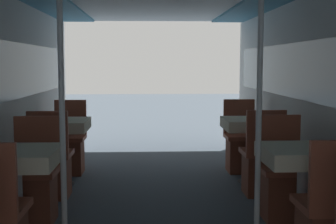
{
  "coord_description": "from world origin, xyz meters",
  "views": [
    {
      "loc": [
        -0.11,
        -0.92,
        1.4
      ],
      "look_at": [
        0.06,
        2.72,
        1.01
      ],
      "focal_mm": 50.0,
      "sensor_mm": 36.0,
      "label": 1
    }
  ],
  "objects_px": {
    "dining_table_left_1": "(16,162)",
    "chair_right_near_2": "(261,167)",
    "chair_left_far_1": "(34,189)",
    "support_pole_left_1": "(62,113)",
    "dining_table_right_2": "(251,127)",
    "chair_left_near_2": "(52,169)",
    "dining_table_right_1": "(303,160)",
    "dining_table_left_2": "(61,128)",
    "support_pole_right_1": "(259,112)",
    "chair_left_far_2": "(69,150)",
    "chair_right_far_2": "(241,149)",
    "chair_right_far_1": "(282,186)"
  },
  "relations": [
    {
      "from": "dining_table_left_1",
      "to": "chair_right_near_2",
      "type": "xyz_separation_m",
      "value": [
        2.19,
        1.3,
        -0.35
      ]
    },
    {
      "from": "chair_left_far_1",
      "to": "support_pole_left_1",
      "type": "distance_m",
      "value": 0.98
    },
    {
      "from": "chair_right_near_2",
      "to": "dining_table_right_2",
      "type": "bearing_deg",
      "value": 90.0
    },
    {
      "from": "chair_left_near_2",
      "to": "chair_right_near_2",
      "type": "distance_m",
      "value": 2.19
    },
    {
      "from": "dining_table_right_2",
      "to": "dining_table_right_1",
      "type": "bearing_deg",
      "value": -90.0
    },
    {
      "from": "chair_left_far_1",
      "to": "dining_table_left_2",
      "type": "relative_size",
      "value": 1.23
    },
    {
      "from": "dining_table_left_1",
      "to": "dining_table_left_2",
      "type": "bearing_deg",
      "value": 90.0
    },
    {
      "from": "chair_left_near_2",
      "to": "dining_table_right_2",
      "type": "height_order",
      "value": "chair_left_near_2"
    },
    {
      "from": "support_pole_left_1",
      "to": "chair_right_near_2",
      "type": "height_order",
      "value": "support_pole_left_1"
    },
    {
      "from": "chair_left_far_1",
      "to": "support_pole_left_1",
      "type": "bearing_deg",
      "value": 123.07
    },
    {
      "from": "support_pole_right_1",
      "to": "dining_table_right_2",
      "type": "height_order",
      "value": "support_pole_right_1"
    },
    {
      "from": "dining_table_right_2",
      "to": "chair_left_far_1",
      "type": "bearing_deg",
      "value": -149.37
    },
    {
      "from": "dining_table_left_2",
      "to": "chair_right_near_2",
      "type": "xyz_separation_m",
      "value": [
        2.19,
        -0.54,
        -0.35
      ]
    },
    {
      "from": "support_pole_right_1",
      "to": "dining_table_left_2",
      "type": "bearing_deg",
      "value": 134.96
    },
    {
      "from": "support_pole_left_1",
      "to": "support_pole_right_1",
      "type": "bearing_deg",
      "value": 0.0
    },
    {
      "from": "support_pole_left_1",
      "to": "chair_left_near_2",
      "type": "height_order",
      "value": "support_pole_left_1"
    },
    {
      "from": "dining_table_left_2",
      "to": "chair_left_far_2",
      "type": "xyz_separation_m",
      "value": [
        -0.0,
        0.54,
        -0.35
      ]
    },
    {
      "from": "chair_left_far_2",
      "to": "chair_left_far_1",
      "type": "bearing_deg",
      "value": 90.0
    },
    {
      "from": "dining_table_left_2",
      "to": "chair_left_near_2",
      "type": "bearing_deg",
      "value": -90.0
    },
    {
      "from": "dining_table_right_1",
      "to": "support_pole_right_1",
      "type": "xyz_separation_m",
      "value": [
        -0.35,
        0.0,
        0.37
      ]
    },
    {
      "from": "dining_table_right_1",
      "to": "chair_right_far_2",
      "type": "relative_size",
      "value": 0.81
    },
    {
      "from": "chair_left_near_2",
      "to": "dining_table_right_1",
      "type": "xyz_separation_m",
      "value": [
        2.19,
        -1.3,
        0.35
      ]
    },
    {
      "from": "dining_table_left_2",
      "to": "dining_table_right_1",
      "type": "height_order",
      "value": "same"
    },
    {
      "from": "dining_table_left_2",
      "to": "support_pole_right_1",
      "type": "xyz_separation_m",
      "value": [
        1.84,
        -1.84,
        0.37
      ]
    },
    {
      "from": "dining_table_left_1",
      "to": "dining_table_right_2",
      "type": "distance_m",
      "value": 2.86
    },
    {
      "from": "chair_left_far_2",
      "to": "support_pole_right_1",
      "type": "xyz_separation_m",
      "value": [
        1.84,
        -2.38,
        0.73
      ]
    },
    {
      "from": "dining_table_right_1",
      "to": "chair_right_far_1",
      "type": "bearing_deg",
      "value": 90.0
    },
    {
      "from": "dining_table_left_1",
      "to": "dining_table_right_1",
      "type": "distance_m",
      "value": 2.19
    },
    {
      "from": "chair_left_far_1",
      "to": "dining_table_left_1",
      "type": "bearing_deg",
      "value": 90.0
    },
    {
      "from": "chair_right_far_1",
      "to": "dining_table_right_2",
      "type": "relative_size",
      "value": 1.23
    },
    {
      "from": "dining_table_left_1",
      "to": "dining_table_right_2",
      "type": "height_order",
      "value": "same"
    },
    {
      "from": "support_pole_left_1",
      "to": "chair_right_far_1",
      "type": "distance_m",
      "value": 2.05
    },
    {
      "from": "chair_left_near_2",
      "to": "chair_right_near_2",
      "type": "relative_size",
      "value": 1.0
    },
    {
      "from": "dining_table_left_2",
      "to": "chair_left_near_2",
      "type": "distance_m",
      "value": 0.65
    },
    {
      "from": "dining_table_left_2",
      "to": "dining_table_right_2",
      "type": "height_order",
      "value": "same"
    },
    {
      "from": "chair_left_far_1",
      "to": "chair_right_far_1",
      "type": "xyz_separation_m",
      "value": [
        2.19,
        0.0,
        0.0
      ]
    },
    {
      "from": "chair_left_near_2",
      "to": "dining_table_right_1",
      "type": "height_order",
      "value": "chair_left_near_2"
    },
    {
      "from": "chair_left_near_2",
      "to": "support_pole_right_1",
      "type": "bearing_deg",
      "value": -35.22
    },
    {
      "from": "dining_table_left_2",
      "to": "support_pole_right_1",
      "type": "bearing_deg",
      "value": -45.04
    },
    {
      "from": "chair_right_far_1",
      "to": "chair_right_near_2",
      "type": "relative_size",
      "value": 1.0
    },
    {
      "from": "chair_left_far_2",
      "to": "dining_table_right_1",
      "type": "distance_m",
      "value": 3.26
    },
    {
      "from": "dining_table_left_1",
      "to": "dining_table_left_2",
      "type": "relative_size",
      "value": 1.0
    },
    {
      "from": "chair_left_near_2",
      "to": "chair_right_far_2",
      "type": "relative_size",
      "value": 1.0
    },
    {
      "from": "support_pole_right_1",
      "to": "chair_right_near_2",
      "type": "xyz_separation_m",
      "value": [
        0.35,
        1.3,
        -0.73
      ]
    },
    {
      "from": "chair_left_far_1",
      "to": "chair_left_near_2",
      "type": "distance_m",
      "value": 0.75
    },
    {
      "from": "dining_table_left_2",
      "to": "chair_right_near_2",
      "type": "relative_size",
      "value": 0.81
    },
    {
      "from": "support_pole_left_1",
      "to": "chair_right_near_2",
      "type": "relative_size",
      "value": 2.23
    },
    {
      "from": "chair_right_far_1",
      "to": "chair_right_far_2",
      "type": "bearing_deg",
      "value": -90.0
    },
    {
      "from": "dining_table_left_2",
      "to": "dining_table_left_1",
      "type": "bearing_deg",
      "value": -90.0
    },
    {
      "from": "support_pole_left_1",
      "to": "dining_table_right_1",
      "type": "xyz_separation_m",
      "value": [
        1.84,
        -0.0,
        -0.37
      ]
    }
  ]
}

